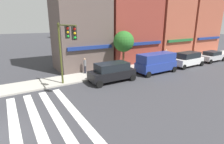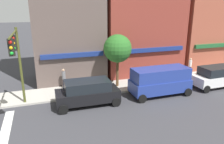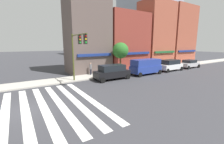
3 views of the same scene
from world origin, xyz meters
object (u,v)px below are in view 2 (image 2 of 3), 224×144
(traffic_signal, at_px, (17,55))
(suv_black, at_px, (88,92))
(pedestrian_white_shirt, at_px, (190,66))
(pedestrian_grey_coat, at_px, (64,78))
(suv_white, at_px, (217,76))
(fire_hydrant, at_px, (81,90))
(van_blue, at_px, (160,80))
(street_tree, at_px, (118,49))

(traffic_signal, bearing_deg, suv_black, -0.49)
(suv_black, bearing_deg, traffic_signal, -179.34)
(traffic_signal, relative_size, pedestrian_white_shirt, 3.28)
(traffic_signal, distance_m, suv_black, 5.55)
(pedestrian_white_shirt, relative_size, pedestrian_grey_coat, 1.00)
(suv_white, xyz_separation_m, fire_hydrant, (-12.35, 1.70, -0.42))
(suv_black, relative_size, suv_white, 1.00)
(suv_white, height_order, pedestrian_grey_coat, suv_white)
(suv_black, relative_size, van_blue, 0.95)
(fire_hydrant, bearing_deg, suv_white, -7.84)
(suv_black, height_order, fire_hydrant, suv_black)
(suv_black, distance_m, pedestrian_white_shirt, 12.57)
(suv_black, xyz_separation_m, fire_hydrant, (-0.21, 1.70, -0.42))
(suv_white, height_order, pedestrian_white_shirt, suv_white)
(suv_white, xyz_separation_m, street_tree, (-8.75, 2.80, 2.58))
(suv_black, bearing_deg, fire_hydrant, 98.13)
(suv_white, relative_size, fire_hydrant, 5.63)
(traffic_signal, height_order, street_tree, traffic_signal)
(suv_black, bearing_deg, street_tree, 40.74)
(van_blue, distance_m, suv_white, 5.98)
(suv_black, xyz_separation_m, suv_white, (12.14, 0.00, 0.00))
(van_blue, height_order, street_tree, street_tree)
(suv_black, distance_m, street_tree, 5.09)
(traffic_signal, height_order, van_blue, traffic_signal)
(traffic_signal, relative_size, pedestrian_grey_coat, 3.28)
(pedestrian_grey_coat, bearing_deg, street_tree, -11.26)
(traffic_signal, height_order, pedestrian_white_shirt, traffic_signal)
(pedestrian_white_shirt, bearing_deg, suv_black, -15.37)
(pedestrian_white_shirt, distance_m, street_tree, 9.03)
(street_tree, bearing_deg, pedestrian_grey_coat, 168.27)
(traffic_signal, relative_size, suv_black, 1.23)
(traffic_signal, bearing_deg, pedestrian_white_shirt, 12.53)
(van_blue, height_order, pedestrian_grey_coat, van_blue)
(suv_white, bearing_deg, pedestrian_white_shirt, 90.97)
(traffic_signal, xyz_separation_m, suv_black, (4.55, -0.04, -3.18))
(pedestrian_grey_coat, height_order, street_tree, street_tree)
(suv_black, xyz_separation_m, pedestrian_white_shirt, (12.00, 3.72, 0.04))
(traffic_signal, xyz_separation_m, fire_hydrant, (4.34, 1.66, -3.60))
(suv_white, distance_m, street_tree, 9.54)
(suv_white, bearing_deg, pedestrian_grey_coat, 163.17)
(suv_white, xyz_separation_m, pedestrian_white_shirt, (-0.14, 3.72, 0.04))
(van_blue, distance_m, fire_hydrant, 6.63)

